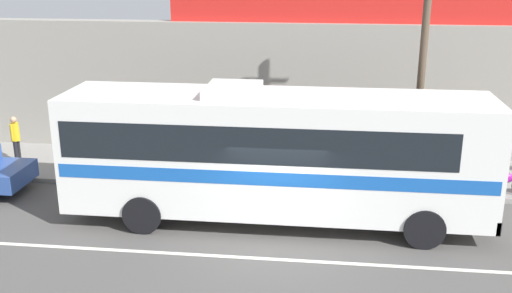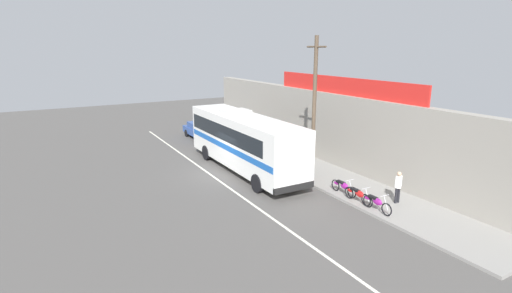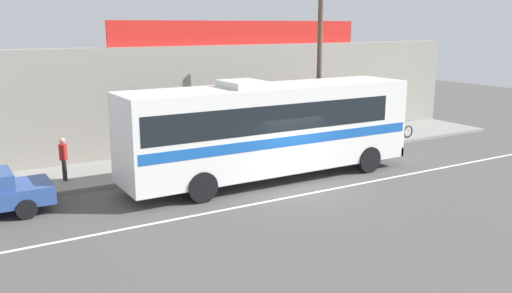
% 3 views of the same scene
% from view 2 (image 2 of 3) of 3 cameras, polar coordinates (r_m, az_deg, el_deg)
% --- Properties ---
extents(ground_plane, '(70.00, 70.00, 0.00)m').
position_cam_2_polar(ground_plane, '(24.27, -4.67, -4.12)').
color(ground_plane, '#4F4C49').
extents(sidewalk_slab, '(30.00, 3.60, 0.14)m').
position_cam_2_polar(sidewalk_slab, '(26.74, 5.48, -2.21)').
color(sidewalk_slab, gray).
rests_on(sidewalk_slab, ground_plane).
extents(storefront_facade, '(30.00, 0.70, 4.80)m').
position_cam_2_polar(storefront_facade, '(27.44, 9.28, 3.11)').
color(storefront_facade, gray).
rests_on(storefront_facade, ground_plane).
extents(storefront_billboard, '(12.98, 0.12, 1.10)m').
position_cam_2_polar(storefront_billboard, '(25.45, 12.51, 8.80)').
color(storefront_billboard, red).
rests_on(storefront_billboard, storefront_facade).
extents(road_center_stripe, '(30.00, 0.14, 0.01)m').
position_cam_2_polar(road_center_stripe, '(23.96, -6.41, -4.40)').
color(road_center_stripe, silver).
rests_on(road_center_stripe, ground_plane).
extents(intercity_bus, '(11.34, 2.65, 3.78)m').
position_cam_2_polar(intercity_bus, '(24.51, -1.93, 1.14)').
color(intercity_bus, white).
rests_on(intercity_bus, ground_plane).
extents(parked_car, '(4.24, 1.86, 1.37)m').
position_cam_2_polar(parked_car, '(33.89, -8.25, 2.44)').
color(parked_car, '#2D4C93').
rests_on(parked_car, ground_plane).
extents(utility_pole, '(1.60, 0.22, 8.21)m').
position_cam_2_polar(utility_pole, '(21.95, 8.60, 5.57)').
color(utility_pole, brown).
rests_on(utility_pole, sidewalk_slab).
extents(motorcycle_purple, '(1.87, 0.56, 0.94)m').
position_cam_2_polar(motorcycle_purple, '(21.02, 12.77, -5.80)').
color(motorcycle_purple, black).
rests_on(motorcycle_purple, sidewalk_slab).
extents(motorcycle_red, '(1.91, 0.56, 0.94)m').
position_cam_2_polar(motorcycle_red, '(19.38, 17.31, -7.88)').
color(motorcycle_red, black).
rests_on(motorcycle_red, sidewalk_slab).
extents(motorcycle_black, '(1.94, 0.56, 0.94)m').
position_cam_2_polar(motorcycle_black, '(20.10, 14.87, -6.88)').
color(motorcycle_black, black).
rests_on(motorcycle_black, sidewalk_slab).
extents(pedestrian_near_shop, '(0.30, 0.48, 1.66)m').
position_cam_2_polar(pedestrian_near_shop, '(34.22, -4.10, 3.29)').
color(pedestrian_near_shop, black).
rests_on(pedestrian_near_shop, sidewalk_slab).
extents(pedestrian_far_right, '(0.30, 0.48, 1.59)m').
position_cam_2_polar(pedestrian_far_right, '(32.06, -2.28, 2.48)').
color(pedestrian_far_right, black).
rests_on(pedestrian_far_right, sidewalk_slab).
extents(pedestrian_by_curb, '(0.30, 0.48, 1.63)m').
position_cam_2_polar(pedestrian_by_curb, '(20.49, 20.33, -5.35)').
color(pedestrian_by_curb, black).
rests_on(pedestrian_by_curb, sidewalk_slab).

